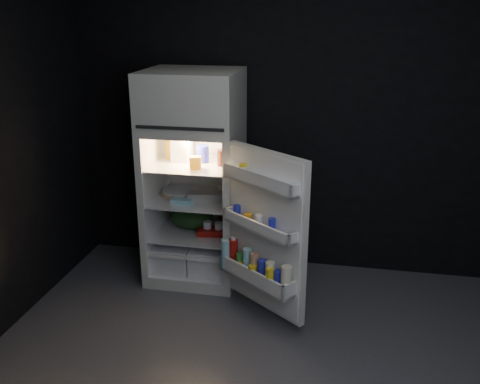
% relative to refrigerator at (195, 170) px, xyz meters
% --- Properties ---
extents(floor, '(4.00, 3.40, 0.00)m').
position_rel_refrigerator_xyz_m(floor, '(0.87, -1.32, -0.96)').
color(floor, '#505055').
rests_on(floor, ground).
extents(wall_back, '(4.00, 0.00, 2.70)m').
position_rel_refrigerator_xyz_m(wall_back, '(0.87, 0.38, 0.39)').
color(wall_back, black).
rests_on(wall_back, ground).
extents(wall_front, '(4.00, 0.00, 2.70)m').
position_rel_refrigerator_xyz_m(wall_front, '(0.87, -3.02, 0.39)').
color(wall_front, black).
rests_on(wall_front, ground).
extents(refrigerator, '(0.76, 0.71, 1.78)m').
position_rel_refrigerator_xyz_m(refrigerator, '(0.00, 0.00, 0.00)').
color(refrigerator, silver).
rests_on(refrigerator, ground).
extents(fridge_door, '(0.69, 0.59, 1.22)m').
position_rel_refrigerator_xyz_m(fridge_door, '(0.67, -0.60, -0.28)').
color(fridge_door, silver).
rests_on(fridge_door, ground).
extents(milk_jug, '(0.16, 0.16, 0.24)m').
position_rel_refrigerator_xyz_m(milk_jug, '(-0.11, 0.00, 0.19)').
color(milk_jug, white).
rests_on(milk_jug, refrigerator).
extents(mayo_jar, '(0.12, 0.12, 0.14)m').
position_rel_refrigerator_xyz_m(mayo_jar, '(0.07, 0.01, 0.14)').
color(mayo_jar, '#2128B5').
rests_on(mayo_jar, refrigerator).
extents(jam_jar, '(0.10, 0.10, 0.13)m').
position_rel_refrigerator_xyz_m(jam_jar, '(0.26, -0.05, 0.14)').
color(jam_jar, black).
rests_on(jam_jar, refrigerator).
extents(amber_bottle, '(0.10, 0.10, 0.22)m').
position_rel_refrigerator_xyz_m(amber_bottle, '(-0.23, 0.07, 0.18)').
color(amber_bottle, gold).
rests_on(amber_bottle, refrigerator).
extents(small_carton, '(0.10, 0.08, 0.10)m').
position_rel_refrigerator_xyz_m(small_carton, '(0.06, -0.19, 0.12)').
color(small_carton, orange).
rests_on(small_carton, refrigerator).
extents(egg_carton, '(0.32, 0.17, 0.07)m').
position_rel_refrigerator_xyz_m(egg_carton, '(0.12, -0.10, -0.19)').
color(egg_carton, gray).
rests_on(egg_carton, refrigerator).
extents(pie, '(0.35, 0.35, 0.04)m').
position_rel_refrigerator_xyz_m(pie, '(-0.13, -0.00, -0.21)').
color(pie, tan).
rests_on(pie, refrigerator).
extents(flat_package, '(0.18, 0.10, 0.04)m').
position_rel_refrigerator_xyz_m(flat_package, '(-0.06, -0.20, -0.21)').
color(flat_package, '#8CC8D9').
rests_on(flat_package, refrigerator).
extents(wrapped_pkg, '(0.16, 0.14, 0.05)m').
position_rel_refrigerator_xyz_m(wrapped_pkg, '(0.24, 0.12, -0.20)').
color(wrapped_pkg, '#F0EAC4').
rests_on(wrapped_pkg, refrigerator).
extents(produce_bag, '(0.43, 0.39, 0.20)m').
position_rel_refrigerator_xyz_m(produce_bag, '(-0.04, 0.02, -0.43)').
color(produce_bag, '#193815').
rests_on(produce_bag, refrigerator).
extents(yogurt_tray, '(0.30, 0.20, 0.05)m').
position_rel_refrigerator_xyz_m(yogurt_tray, '(0.18, -0.09, -0.50)').
color(yogurt_tray, '#9F130D').
rests_on(yogurt_tray, refrigerator).
extents(small_can_red, '(0.07, 0.07, 0.09)m').
position_rel_refrigerator_xyz_m(small_can_red, '(0.21, 0.06, -0.48)').
color(small_can_red, '#9F130D').
rests_on(small_can_red, refrigerator).
extents(small_can_silver, '(0.07, 0.07, 0.09)m').
position_rel_refrigerator_xyz_m(small_can_silver, '(0.19, 0.07, -0.48)').
color(small_can_silver, silver).
rests_on(small_can_silver, refrigerator).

